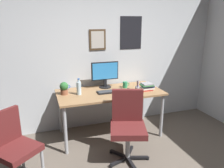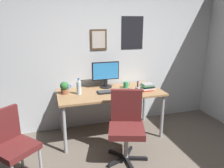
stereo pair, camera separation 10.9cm
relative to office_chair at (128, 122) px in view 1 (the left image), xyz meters
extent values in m
cube|color=silver|center=(0.00, 1.15, 0.77)|extent=(4.40, 0.08, 2.60)
cube|color=#4C3823|center=(-0.10, 1.11, 1.01)|extent=(0.28, 0.02, 0.34)
cube|color=beige|center=(-0.10, 1.10, 1.01)|extent=(0.22, 0.00, 0.28)
cube|color=black|center=(0.51, 1.11, 1.11)|extent=(0.40, 0.01, 0.56)
cube|color=#936D47|center=(-0.03, 0.68, 0.21)|extent=(1.66, 0.79, 0.03)
cylinder|color=#9EA0A5|center=(-0.79, 0.34, -0.16)|extent=(0.05, 0.05, 0.73)
cylinder|color=#9EA0A5|center=(0.74, 0.34, -0.16)|extent=(0.05, 0.05, 0.73)
cylinder|color=#9EA0A5|center=(-0.79, 1.01, -0.16)|extent=(0.05, 0.05, 0.73)
cylinder|color=#9EA0A5|center=(0.74, 1.01, -0.16)|extent=(0.05, 0.05, 0.73)
cube|color=#591E1E|center=(-0.03, -0.07, -0.07)|extent=(0.58, 0.58, 0.08)
cube|color=#591E1E|center=(0.04, 0.12, 0.20)|extent=(0.42, 0.20, 0.45)
cylinder|color=#9EA0A5|center=(-0.03, -0.07, -0.32)|extent=(0.08, 0.08, 0.42)
cube|color=black|center=(0.11, -0.12, -0.49)|extent=(0.28, 0.13, 0.03)
cylinder|color=black|center=(0.24, -0.16, -0.51)|extent=(0.05, 0.05, 0.04)
cube|color=black|center=(0.06, 0.04, -0.49)|extent=(0.20, 0.25, 0.03)
cylinder|color=black|center=(0.14, 0.15, -0.51)|extent=(0.05, 0.05, 0.04)
cube|color=black|center=(-0.11, 0.04, -0.49)|extent=(0.19, 0.25, 0.03)
cylinder|color=black|center=(-0.19, 0.15, -0.51)|extent=(0.05, 0.05, 0.04)
cube|color=black|center=(-0.16, -0.12, -0.49)|extent=(0.28, 0.12, 0.03)
cylinder|color=black|center=(-0.29, -0.16, -0.51)|extent=(0.05, 0.05, 0.04)
cube|color=black|center=(-0.03, -0.21, -0.49)|extent=(0.04, 0.28, 0.03)
cube|color=#591E1E|center=(-1.38, -0.08, -0.09)|extent=(0.59, 0.59, 0.07)
cube|color=#591E1E|center=(-1.50, 0.06, 0.15)|extent=(0.33, 0.30, 0.40)
cylinder|color=#9EA0A5|center=(-1.12, -0.10, -0.33)|extent=(0.05, 0.05, 0.41)
cylinder|color=#9EA0A5|center=(-1.36, 0.17, -0.33)|extent=(0.05, 0.05, 0.41)
cylinder|color=black|center=(-0.03, 0.91, 0.24)|extent=(0.20, 0.20, 0.01)
cube|color=black|center=(-0.03, 0.91, 0.30)|extent=(0.05, 0.04, 0.12)
cube|color=black|center=(-0.03, 0.92, 0.51)|extent=(0.46, 0.02, 0.30)
cube|color=#338CD8|center=(-0.03, 0.90, 0.51)|extent=(0.43, 0.00, 0.27)
cube|color=black|center=(-0.03, 0.63, 0.24)|extent=(0.43, 0.15, 0.02)
cube|color=#38383A|center=(-0.03, 0.63, 0.25)|extent=(0.41, 0.13, 0.00)
ellipsoid|color=black|center=(0.27, 0.61, 0.25)|extent=(0.06, 0.11, 0.04)
cylinder|color=silver|center=(-0.52, 0.68, 0.33)|extent=(0.07, 0.07, 0.20)
cylinder|color=silver|center=(-0.52, 0.68, 0.45)|extent=(0.03, 0.03, 0.04)
cylinder|color=#2659B2|center=(-0.52, 0.68, 0.47)|extent=(0.03, 0.03, 0.02)
cylinder|color=#2D8C59|center=(0.28, 0.79, 0.28)|extent=(0.08, 0.08, 0.10)
torus|color=#2D8C59|center=(0.33, 0.79, 0.28)|extent=(0.05, 0.01, 0.05)
cylinder|color=#2659B2|center=(-0.69, 0.98, 0.28)|extent=(0.09, 0.09, 0.09)
torus|color=#2659B2|center=(-0.63, 0.98, 0.28)|extent=(0.05, 0.01, 0.05)
cylinder|color=brown|center=(-0.73, 0.76, 0.27)|extent=(0.11, 0.11, 0.07)
sphere|color=#2D6B33|center=(-0.73, 0.76, 0.36)|extent=(0.13, 0.13, 0.13)
ellipsoid|color=#287A38|center=(-0.76, 0.79, 0.35)|extent=(0.07, 0.08, 0.02)
ellipsoid|color=#287A38|center=(-0.70, 0.79, 0.37)|extent=(0.07, 0.08, 0.02)
ellipsoid|color=#287A38|center=(-0.76, 0.73, 0.36)|extent=(0.08, 0.07, 0.02)
cylinder|color=#9EA0A5|center=(0.36, 0.49, 0.28)|extent=(0.07, 0.07, 0.09)
cylinder|color=#263FBF|center=(0.37, 0.48, 0.35)|extent=(0.01, 0.01, 0.13)
cylinder|color=red|center=(0.36, 0.49, 0.35)|extent=(0.01, 0.01, 0.13)
cylinder|color=black|center=(0.35, 0.48, 0.35)|extent=(0.01, 0.01, 0.13)
cylinder|color=#9EA0A5|center=(0.37, 0.49, 0.36)|extent=(0.01, 0.03, 0.14)
cylinder|color=#9EA0A5|center=(0.36, 0.49, 0.36)|extent=(0.01, 0.02, 0.14)
cube|color=#B22D28|center=(0.56, 0.55, 0.24)|extent=(0.17, 0.14, 0.02)
cube|color=silver|center=(0.57, 0.55, 0.26)|extent=(0.20, 0.14, 0.03)
cube|color=navy|center=(0.58, 0.53, 0.29)|extent=(0.18, 0.11, 0.03)
cube|color=#33723F|center=(0.55, 0.54, 0.32)|extent=(0.19, 0.15, 0.02)
cube|color=gray|center=(0.56, 0.54, 0.34)|extent=(0.16, 0.16, 0.02)
camera|label=1|loc=(-1.06, -2.43, 1.30)|focal=34.64mm
camera|label=2|loc=(-0.95, -2.46, 1.30)|focal=34.64mm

